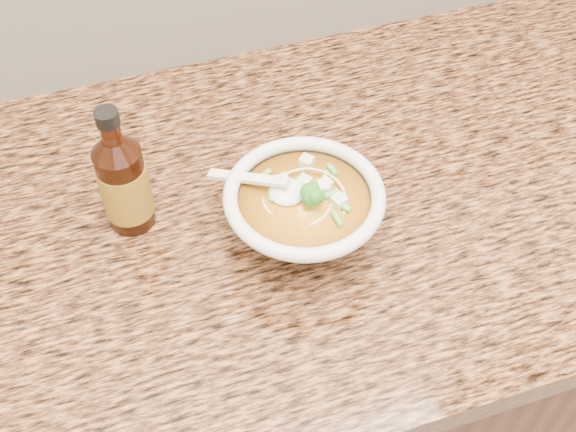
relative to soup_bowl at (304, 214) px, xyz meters
name	(u,v)px	position (x,y,z in m)	size (l,w,h in m)	color
cabinet	(310,361)	(0.05, 0.07, -0.51)	(4.00, 0.65, 0.86)	#371E10
counter_slab	(319,198)	(0.05, 0.07, -0.06)	(4.00, 0.68, 0.04)	#986237
soup_bowl	(304,214)	(0.00, 0.00, 0.00)	(0.19, 0.19, 0.11)	white
hot_sauce_bottle	(124,183)	(-0.19, 0.10, 0.02)	(0.06, 0.06, 0.18)	#3B1708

